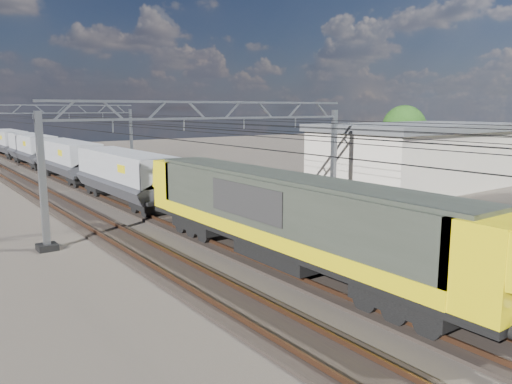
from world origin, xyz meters
TOP-DOWN VIEW (x-y plane):
  - ground at (0.00, 0.00)m, footprint 160.00×160.00m
  - track_outer_west at (-6.00, 0.00)m, footprint 2.60×140.00m
  - track_loco at (-2.00, 0.00)m, footprint 2.60×140.00m
  - track_inner_east at (2.00, 0.00)m, footprint 2.60×140.00m
  - track_outer_east at (6.00, 0.00)m, footprint 2.60×140.00m
  - catenary_gantry_mid at (0.00, 4.00)m, footprint 19.90×0.90m
  - catenary_gantry_far at (0.00, 40.00)m, footprint 19.90×0.90m
  - overhead_wires at (0.00, 8.00)m, footprint 12.03×140.00m
  - locomotive at (-2.00, -4.75)m, footprint 2.76×21.10m
  - hopper_wagon_lead at (-2.00, 12.94)m, footprint 3.38×13.00m
  - hopper_wagon_mid at (-2.00, 27.14)m, footprint 3.38×13.00m
  - hopper_wagon_third at (-2.00, 41.34)m, footprint 3.38×13.00m
  - hopper_wagon_fourth at (-2.00, 55.54)m, footprint 3.38×13.00m
  - industrial_shed at (22.00, 6.00)m, footprint 18.60×10.60m
  - tree_far at (30.32, 13.79)m, footprint 5.22×4.82m

SIDE VIEW (x-z plane):
  - ground at x=0.00m, z-range 0.00..0.00m
  - track_outer_west at x=-6.00m, z-range -0.08..0.22m
  - track_loco at x=-2.00m, z-range -0.08..0.22m
  - track_inner_east at x=2.00m, z-range -0.08..0.22m
  - track_outer_east at x=6.00m, z-range -0.08..0.22m
  - hopper_wagon_lead at x=-2.00m, z-range 0.60..3.86m
  - hopper_wagon_mid at x=-2.00m, z-range 0.60..3.86m
  - hopper_wagon_third at x=-2.00m, z-range 0.60..3.86m
  - hopper_wagon_fourth at x=-2.00m, z-range 0.60..3.86m
  - locomotive at x=-2.00m, z-range 0.52..4.14m
  - industrial_shed at x=22.00m, z-range 0.03..5.43m
  - catenary_gantry_mid at x=0.00m, z-range 0.35..7.46m
  - catenary_gantry_far at x=0.00m, z-range 0.35..7.46m
  - tree_far at x=30.32m, z-range 0.96..8.00m
  - overhead_wires at x=0.00m, z-range 5.48..6.02m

